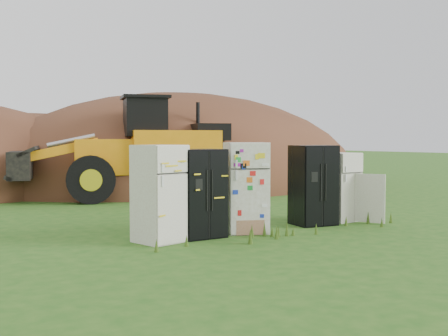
# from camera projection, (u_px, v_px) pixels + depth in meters

# --- Properties ---
(ground) EXTENTS (120.00, 120.00, 0.00)m
(ground) POSITION_uv_depth(u_px,v_px,m) (263.00, 230.00, 11.76)
(ground) COLOR #235416
(ground) RESTS_ON ground
(fridge_leftmost) EXTENTS (0.94, 0.92, 1.80)m
(fridge_leftmost) POSITION_uv_depth(u_px,v_px,m) (159.00, 194.00, 10.38)
(fridge_leftmost) COLOR white
(fridge_leftmost) RESTS_ON ground
(fridge_black_side) EXTENTS (0.91, 0.73, 1.72)m
(fridge_black_side) POSITION_uv_depth(u_px,v_px,m) (199.00, 193.00, 10.87)
(fridge_black_side) COLOR black
(fridge_black_side) RESTS_ON ground
(fridge_sticker) EXTENTS (1.05, 1.02, 1.84)m
(fridge_sticker) POSITION_uv_depth(u_px,v_px,m) (246.00, 188.00, 11.46)
(fridge_sticker) COLOR white
(fridge_sticker) RESTS_ON ground
(fridge_black_right) EXTENTS (1.00, 0.89, 1.77)m
(fridge_black_right) POSITION_uv_depth(u_px,v_px,m) (313.00, 185.00, 12.47)
(fridge_black_right) COLOR black
(fridge_black_right) RESTS_ON ground
(fridge_open_door) EXTENTS (0.76, 0.70, 1.59)m
(fridge_open_door) POSITION_uv_depth(u_px,v_px,m) (341.00, 187.00, 13.04)
(fridge_open_door) COLOR white
(fridge_open_door) RESTS_ON ground
(wheel_loader) EXTENTS (7.29, 4.79, 3.28)m
(wheel_loader) POSITION_uv_depth(u_px,v_px,m) (119.00, 148.00, 17.75)
(wheel_loader) COLOR orange
(wheel_loader) RESTS_ON ground
(dirt_mound_right) EXTENTS (16.79, 12.32, 7.67)m
(dirt_mound_right) POSITION_uv_depth(u_px,v_px,m) (181.00, 184.00, 23.70)
(dirt_mound_right) COLOR #4B2918
(dirt_mound_right) RESTS_ON ground
(dirt_mound_back) EXTENTS (20.15, 13.43, 6.21)m
(dirt_mound_back) POSITION_uv_depth(u_px,v_px,m) (18.00, 181.00, 25.56)
(dirt_mound_back) COLOR #4B2918
(dirt_mound_back) RESTS_ON ground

